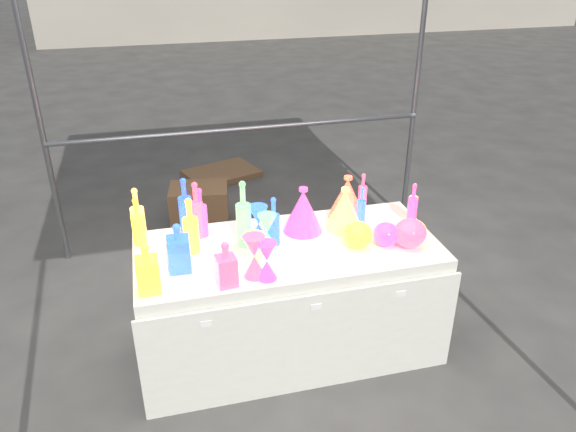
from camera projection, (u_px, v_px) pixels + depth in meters
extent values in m
plane|color=#5B5954|center=(288.00, 344.00, 3.69)|extent=(80.00, 80.00, 0.00)
cylinder|color=gray|center=(39.00, 118.00, 4.10)|extent=(0.04, 0.04, 2.40)
cylinder|color=gray|center=(416.00, 91.00, 4.75)|extent=(0.04, 0.04, 2.40)
cylinder|color=gray|center=(243.00, 129.00, 4.49)|extent=(3.00, 0.04, 0.04)
cube|color=silver|center=(288.00, 297.00, 3.51)|extent=(1.80, 0.80, 0.75)
cube|color=silver|center=(306.00, 345.00, 3.17)|extent=(1.84, 0.02, 0.68)
cube|color=white|center=(206.00, 324.00, 2.92)|extent=(0.06, 0.00, 0.03)
cube|color=white|center=(316.00, 307.00, 3.05)|extent=(0.06, 0.00, 0.03)
cube|color=white|center=(401.00, 294.00, 3.16)|extent=(0.06, 0.00, 0.03)
cube|color=brown|center=(200.00, 206.00, 5.09)|extent=(0.56, 0.45, 0.37)
cube|color=brown|center=(221.00, 173.00, 6.16)|extent=(0.88, 0.75, 0.06)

